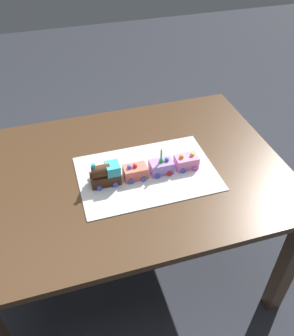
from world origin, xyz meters
TOP-DOWN VIEW (x-y plane):
  - ground_plane at (0.00, 0.00)m, footprint 8.00×8.00m
  - dining_table at (0.00, 0.00)m, footprint 1.40×1.00m
  - cake_board at (0.07, -0.05)m, footprint 0.60×0.40m
  - cake_locomotive at (-0.11, -0.06)m, footprint 0.14×0.08m
  - cake_car_caboose_coral at (0.02, -0.06)m, footprint 0.10×0.08m
  - cake_car_tanker_lavender at (0.14, -0.06)m, footprint 0.10×0.08m
  - cake_car_hopper_bubblegum at (0.25, -0.06)m, footprint 0.10×0.08m
  - birthday_candle at (0.13, -0.06)m, footprint 0.01×0.01m

SIDE VIEW (x-z plane):
  - ground_plane at x=0.00m, z-range 0.00..0.00m
  - dining_table at x=0.00m, z-range 0.26..1.00m
  - cake_board at x=0.07m, z-range 0.74..0.74m
  - cake_car_caboose_coral at x=0.02m, z-range 0.74..0.81m
  - cake_car_tanker_lavender at x=0.14m, z-range 0.74..0.81m
  - cake_car_hopper_bubblegum at x=0.25m, z-range 0.74..0.81m
  - cake_locomotive at x=-0.11m, z-range 0.73..0.85m
  - birthday_candle at x=0.13m, z-range 0.81..0.87m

